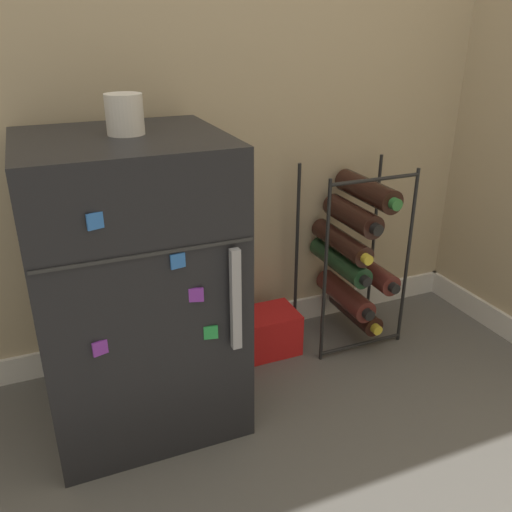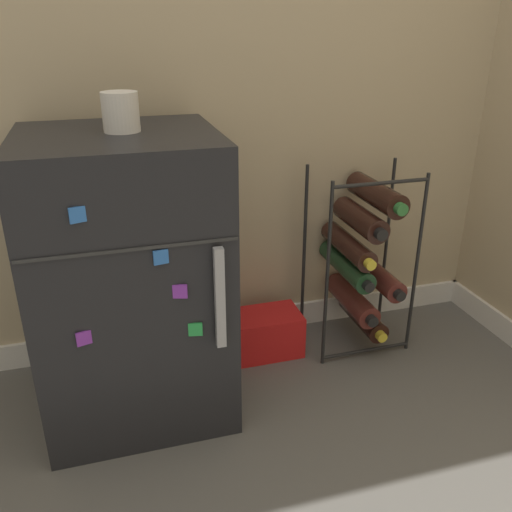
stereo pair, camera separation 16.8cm
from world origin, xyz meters
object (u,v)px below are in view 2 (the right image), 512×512
at_px(fridge_top_cup, 121,112).
at_px(mini_fridge, 130,280).
at_px(wine_rack, 361,259).
at_px(soda_box, 265,333).

bearing_deg(fridge_top_cup, mini_fridge, -144.60).
bearing_deg(wine_rack, soda_box, 176.07).
bearing_deg(mini_fridge, soda_box, 17.26).
height_order(mini_fridge, wine_rack, mini_fridge).
bearing_deg(wine_rack, mini_fridge, -171.65).
xyz_separation_m(mini_fridge, soda_box, (0.44, 0.14, -0.34)).
height_order(wine_rack, fridge_top_cup, fridge_top_cup).
height_order(soda_box, fridge_top_cup, fridge_top_cup).
bearing_deg(wine_rack, fridge_top_cup, -172.44).
xyz_separation_m(wine_rack, soda_box, (-0.34, 0.02, -0.25)).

